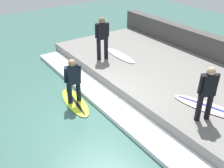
{
  "coord_description": "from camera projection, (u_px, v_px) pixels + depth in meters",
  "views": [
    {
      "loc": [
        -3.38,
        -5.95,
        4.69
      ],
      "look_at": [
        0.71,
        0.0,
        0.7
      ],
      "focal_mm": 42.0,
      "sensor_mm": 36.0,
      "label": 1
    }
  ],
  "objects": [
    {
      "name": "ground_plane",
      "position": [
        93.0,
        110.0,
        8.23
      ],
      "size": [
        28.0,
        28.0,
        0.0
      ],
      "primitive_type": "plane",
      "color": "#386056"
    },
    {
      "name": "concrete_ledge",
      "position": [
        167.0,
        77.0,
        9.71
      ],
      "size": [
        4.4,
        10.19,
        0.45
      ],
      "primitive_type": "cube",
      "color": "slate",
      "rests_on": "ground_plane"
    },
    {
      "name": "back_wall",
      "position": [
        211.0,
        52.0,
        10.72
      ],
      "size": [
        0.5,
        10.7,
        1.32
      ],
      "primitive_type": "cube",
      "color": "#474442",
      "rests_on": "ground_plane"
    },
    {
      "name": "wave_foam_crest",
      "position": [
        108.0,
        102.0,
        8.48
      ],
      "size": [
        0.88,
        9.68,
        0.14
      ],
      "primitive_type": "cube",
      "color": "white",
      "rests_on": "ground_plane"
    },
    {
      "name": "surfboard_riding",
      "position": [
        75.0,
        102.0,
        8.57
      ],
      "size": [
        0.81,
        1.96,
        0.07
      ],
      "color": "#BFE02D",
      "rests_on": "ground_plane"
    },
    {
      "name": "surfer_riding",
      "position": [
        73.0,
        79.0,
        8.16
      ],
      "size": [
        0.55,
        0.45,
        1.49
      ],
      "color": "black",
      "rests_on": "surfboard_riding"
    },
    {
      "name": "surfer_waiting_near",
      "position": [
        207.0,
        91.0,
        6.64
      ],
      "size": [
        0.5,
        0.37,
        1.55
      ],
      "color": "black",
      "rests_on": "concrete_ledge"
    },
    {
      "name": "surfboard_waiting_near",
      "position": [
        208.0,
        107.0,
        7.5
      ],
      "size": [
        1.17,
        2.16,
        0.07
      ],
      "color": "beige",
      "rests_on": "concrete_ledge"
    },
    {
      "name": "surfer_waiting_far",
      "position": [
        102.0,
        36.0,
        10.14
      ],
      "size": [
        0.57,
        0.35,
        1.69
      ],
      "color": "black",
      "rests_on": "concrete_ledge"
    },
    {
      "name": "surfboard_waiting_far",
      "position": [
        120.0,
        55.0,
        10.86
      ],
      "size": [
        0.51,
        1.92,
        0.06
      ],
      "color": "silver",
      "rests_on": "concrete_ledge"
    }
  ]
}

